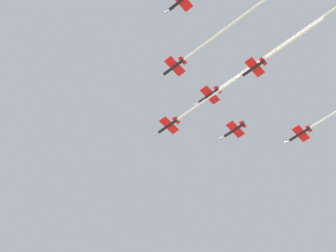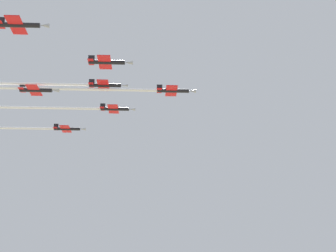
% 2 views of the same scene
% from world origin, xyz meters
% --- Properties ---
extents(jet_lead, '(63.83, 39.52, 2.38)m').
position_xyz_m(jet_lead, '(15.28, -10.24, 171.62)').
color(jet_lead, black).
extents(jet_port_inner, '(73.91, 45.66, 2.38)m').
position_xyz_m(jet_port_inner, '(25.91, -37.56, 172.23)').
color(jet_port_inner, black).
extents(jet_starboard_inner, '(10.82, 8.62, 2.38)m').
position_xyz_m(jet_starboard_inner, '(19.30, 8.17, 171.83)').
color(jet_starboard_inner, black).
extents(jet_port_outer, '(72.05, 44.53, 2.38)m').
position_xyz_m(jet_port_outer, '(35.82, -22.75, 172.96)').
color(jet_port_outer, black).
extents(jet_port_trail, '(10.82, 8.62, 2.38)m').
position_xyz_m(jet_port_trail, '(28.29, -18.16, 171.07)').
color(jet_port_trail, black).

